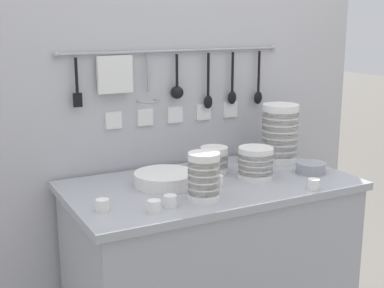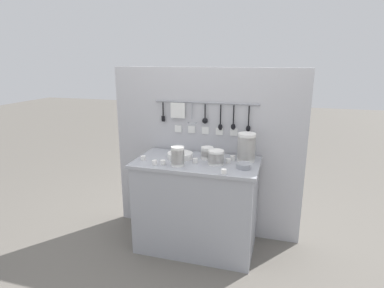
% 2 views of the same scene
% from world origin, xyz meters
% --- Properties ---
extents(counter, '(1.14, 0.61, 0.88)m').
position_xyz_m(counter, '(0.00, 0.00, 0.44)').
color(counter, '#9EA0A8').
rests_on(counter, ground).
extents(back_wall, '(1.94, 0.11, 1.71)m').
position_xyz_m(back_wall, '(-0.00, 0.34, 0.86)').
color(back_wall, '#B2B2B7').
rests_on(back_wall, ground).
extents(bowl_stack_back_corner, '(0.12, 0.12, 0.11)m').
position_xyz_m(bowl_stack_back_corner, '(0.07, 0.10, 0.93)').
color(bowl_stack_back_corner, white).
rests_on(bowl_stack_back_corner, counter).
extents(bowl_stack_wide_centre, '(0.14, 0.14, 0.13)m').
position_xyz_m(bowl_stack_wide_centre, '(0.19, -0.04, 0.94)').
color(bowl_stack_wide_centre, white).
rests_on(bowl_stack_wide_centre, counter).
extents(bowl_stack_nested_right, '(0.16, 0.16, 0.26)m').
position_xyz_m(bowl_stack_nested_right, '(0.43, 0.13, 1.01)').
color(bowl_stack_nested_right, white).
rests_on(bowl_stack_nested_right, counter).
extents(bowl_stack_tall_left, '(0.11, 0.11, 0.17)m').
position_xyz_m(bowl_stack_tall_left, '(-0.13, -0.17, 0.96)').
color(bowl_stack_tall_left, white).
rests_on(bowl_stack_tall_left, counter).
extents(plate_stack, '(0.24, 0.24, 0.05)m').
position_xyz_m(plate_stack, '(-0.18, 0.05, 0.90)').
color(plate_stack, white).
rests_on(plate_stack, counter).
extents(steel_mixing_bowl, '(0.13, 0.13, 0.04)m').
position_xyz_m(steel_mixing_bowl, '(0.44, -0.08, 0.90)').
color(steel_mixing_bowl, '#93969E').
rests_on(steel_mixing_bowl, counter).
extents(cup_edge_far, '(0.05, 0.05, 0.04)m').
position_xyz_m(cup_edge_far, '(-0.26, -0.18, 0.90)').
color(cup_edge_far, white).
rests_on(cup_edge_far, counter).
extents(cup_centre, '(0.05, 0.05, 0.04)m').
position_xyz_m(cup_centre, '(0.30, -0.26, 0.90)').
color(cup_centre, white).
rests_on(cup_centre, counter).
extents(cup_mid_row, '(0.05, 0.05, 0.04)m').
position_xyz_m(cup_mid_row, '(0.31, 0.13, 0.90)').
color(cup_mid_row, white).
rests_on(cup_mid_row, counter).
extents(cup_beside_plates, '(0.05, 0.05, 0.04)m').
position_xyz_m(cup_beside_plates, '(-0.48, -0.11, 0.90)').
color(cup_beside_plates, white).
rests_on(cup_beside_plates, counter).
extents(cup_back_left, '(0.05, 0.05, 0.04)m').
position_xyz_m(cup_back_left, '(0.00, -0.05, 0.90)').
color(cup_back_left, white).
rests_on(cup_back_left, counter).
extents(cup_front_right, '(0.05, 0.05, 0.04)m').
position_xyz_m(cup_front_right, '(0.29, 0.03, 0.90)').
color(cup_front_right, white).
rests_on(cup_front_right, counter).
extents(cup_front_left, '(0.05, 0.05, 0.04)m').
position_xyz_m(cup_front_left, '(-0.33, -0.20, 0.90)').
color(cup_front_left, white).
rests_on(cup_front_left, counter).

